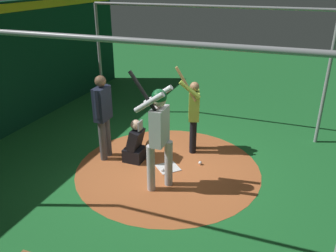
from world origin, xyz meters
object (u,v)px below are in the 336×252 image
Objects in this scene: batter at (159,130)px; baseball_1 at (200,163)px; catcher at (136,145)px; visitor at (193,112)px; baseball_0 at (163,170)px; baseball_2 at (148,158)px; home_plate at (168,168)px; umpire at (103,113)px.

batter reaches higher than baseball_1.
visitor is at bearing 40.94° from catcher.
baseball_0 is (-0.29, -1.11, -0.89)m from visitor.
baseball_1 is 1.00× the size of baseball_2.
catcher is 12.75× the size of baseball_2.
baseball_2 is at bearing -170.10° from baseball_1.
baseball_1 is (0.58, 0.36, 0.03)m from home_plate.
batter is at bearing -75.16° from baseball_0.
baseball_2 is (-0.77, -0.76, -0.89)m from visitor.
baseball_0 is 0.84m from baseball_1.
baseball_0 reaches higher than home_plate.
home_plate is at bearing 74.37° from baseball_0.
baseball_2 reaches higher than home_plate.
baseball_0 and baseball_1 have the same top height.
baseball_0 is 1.00× the size of baseball_1.
catcher is at bearing -156.52° from visitor.
home_plate is at bearing -148.05° from baseball_1.
home_plate is 5.68× the size of baseball_1.
baseball_2 is at bearing 12.25° from umpire.
baseball_1 is at bearing 64.94° from batter.
baseball_2 is (-0.53, 0.17, 0.03)m from home_plate.
home_plate is at bearing 97.10° from batter.
baseball_2 is at bearing -152.92° from visitor.
batter is 1.26m from baseball_0.
umpire is 1.93m from visitor.
baseball_2 is (0.21, 0.10, -0.33)m from catcher.
umpire reaches higher than home_plate.
catcher is (-0.75, 0.07, 0.36)m from home_plate.
visitor reaches higher than catcher.
umpire is 1.35m from baseball_2.
baseball_1 is at bearing 31.95° from home_plate.
visitor is (0.15, 1.63, -0.25)m from batter.
visitor is (0.99, 0.86, 0.56)m from catcher.
baseball_0 is at bearing 104.84° from batter.
catcher is at bearing 174.34° from home_plate.
baseball_0 is (-0.14, 0.52, -1.14)m from batter.
batter is 1.56m from baseball_2.
catcher is at bearing 8.27° from umpire.
baseball_1 is at bearing 10.95° from umpire.
batter is 30.19× the size of baseball_1.
baseball_0 is (-0.05, -0.18, 0.03)m from home_plate.
batter is 1.40m from catcher.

